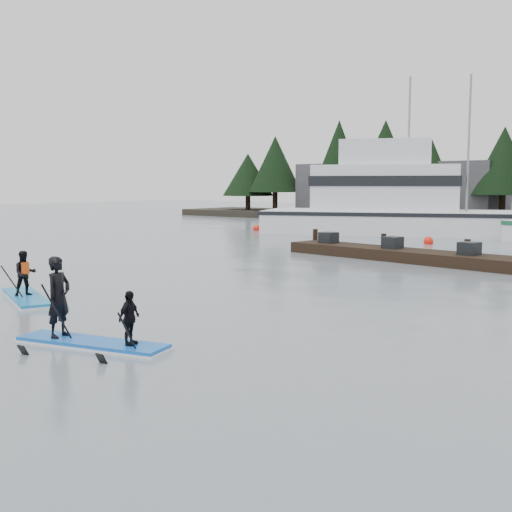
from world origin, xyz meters
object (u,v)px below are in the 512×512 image
Objects in this scene: paddleboard_duo at (84,316)px; paddleboard_solo at (25,284)px; fishing_boat_large at (413,220)px; floating_dock at (434,258)px.

paddleboard_solo is at bearing 144.06° from paddleboard_duo.
fishing_boat_large reaches higher than paddleboard_duo.
floating_dock is 4.24× the size of paddleboard_duo.
fishing_boat_large reaches higher than floating_dock.
floating_dock is at bearing 74.47° from paddleboard_duo.
floating_dock is 4.25× the size of paddleboard_solo.
paddleboard_solo is 5.85m from paddleboard_duo.
floating_dock is at bearing 91.44° from paddleboard_solo.
paddleboard_solo is (1.64, -28.61, -0.42)m from fishing_boat_large.
paddleboard_solo is at bearing -110.06° from fishing_boat_large.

